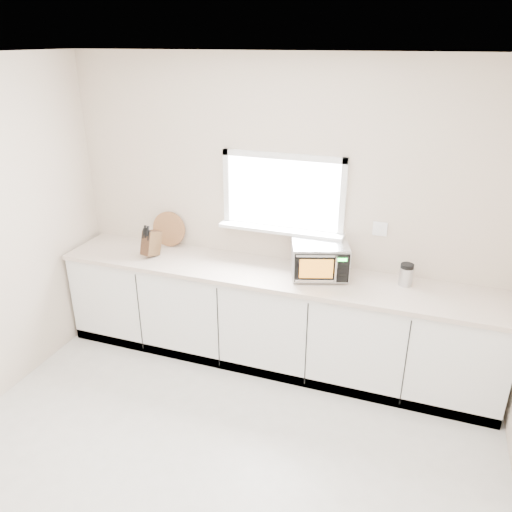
% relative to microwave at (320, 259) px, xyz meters
% --- Properties ---
extents(ground, '(4.00, 4.00, 0.00)m').
position_rel_microwave_xyz_m(ground, '(-0.40, -1.75, -1.08)').
color(ground, beige).
rests_on(ground, ground).
extents(back_wall, '(4.00, 0.17, 2.70)m').
position_rel_microwave_xyz_m(back_wall, '(-0.40, 0.25, 0.29)').
color(back_wall, beige).
rests_on(back_wall, ground).
extents(cabinets, '(3.92, 0.60, 0.88)m').
position_rel_microwave_xyz_m(cabinets, '(-0.40, -0.05, -0.64)').
color(cabinets, white).
rests_on(cabinets, ground).
extents(countertop, '(3.92, 0.64, 0.04)m').
position_rel_microwave_xyz_m(countertop, '(-0.40, -0.06, -0.18)').
color(countertop, beige).
rests_on(countertop, cabinets).
extents(microwave, '(0.55, 0.49, 0.30)m').
position_rel_microwave_xyz_m(microwave, '(0.00, 0.00, 0.00)').
color(microwave, black).
rests_on(microwave, countertop).
extents(knife_block, '(0.15, 0.23, 0.32)m').
position_rel_microwave_xyz_m(knife_block, '(-1.57, -0.10, -0.02)').
color(knife_block, '#483119').
rests_on(knife_block, countertop).
extents(cutting_board, '(0.34, 0.08, 0.34)m').
position_rel_microwave_xyz_m(cutting_board, '(-1.54, 0.19, 0.01)').
color(cutting_board, '#9D703C').
rests_on(cutting_board, countertop).
extents(coffee_grinder, '(0.12, 0.12, 0.19)m').
position_rel_microwave_xyz_m(coffee_grinder, '(0.71, 0.07, -0.06)').
color(coffee_grinder, '#B3B6BB').
rests_on(coffee_grinder, countertop).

